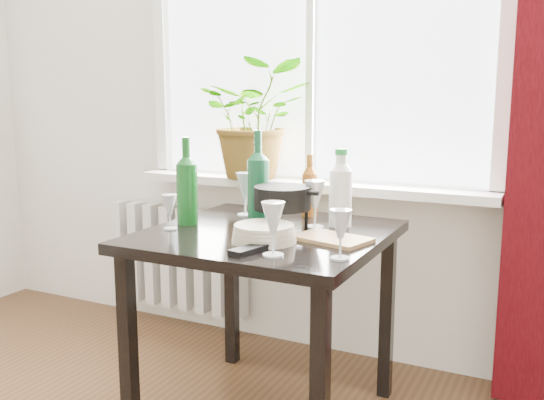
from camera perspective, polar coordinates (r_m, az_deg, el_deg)
The scene contains 18 objects.
window at distance 2.86m, azimuth 3.94°, elevation 17.21°, with size 1.72×0.08×1.62m.
windowsill at distance 2.80m, azimuth 3.20°, elevation 1.45°, with size 1.72×0.20×0.04m.
radiator at distance 3.28m, azimuth -8.85°, elevation -5.34°, with size 0.80×0.10×0.55m.
table at distance 2.26m, azimuth -0.52°, elevation -5.20°, with size 0.85×0.85×0.74m.
potted_plant at distance 2.85m, azimuth -1.53°, elevation 7.60°, with size 0.50×0.43×0.55m, color #2E771F.
wine_bottle_left at distance 2.35m, azimuth -8.03°, elevation 1.87°, with size 0.08×0.08×0.34m, color #0E4914, non-canonical shape.
wine_bottle_right at distance 2.39m, azimuth -1.32°, elevation 2.36°, with size 0.09×0.09×0.37m, color #0D4524, non-canonical shape.
bottle_amber at distance 2.49m, azimuth 3.56°, elevation 1.42°, with size 0.06×0.06×0.26m, color brown, non-canonical shape.
cleaning_bottle at distance 2.31m, azimuth 6.48°, elevation 1.23°, with size 0.09×0.09×0.30m, color white, non-canonical shape.
wineglass_front_right at distance 1.88m, azimuth 0.11°, elevation -2.70°, with size 0.07×0.07×0.18m, color silver, non-canonical shape.
wineglass_far_right at distance 1.86m, azimuth 6.47°, elevation -3.19°, with size 0.07×0.07×0.16m, color silver, non-canonical shape.
wineglass_back_center at distance 2.28m, azimuth 4.05°, elevation -0.34°, with size 0.08×0.08×0.19m, color silver, non-canonical shape.
wineglass_back_left at distance 2.51m, azimuth -2.54°, elevation 0.60°, with size 0.08×0.08×0.18m, color silver, non-canonical shape.
wineglass_front_left at distance 2.28m, azimuth -9.59°, elevation -1.10°, with size 0.06×0.06×0.13m, color silver, non-canonical shape.
plate_stack at distance 2.07m, azimuth -0.74°, elevation -3.16°, with size 0.22×0.22×0.06m, color beige.
fondue_pot at distance 2.24m, azimuth 0.97°, elevation -0.77°, with size 0.24×0.21×0.16m, color black, non-canonical shape.
tv_remote at distance 1.95m, azimuth -1.81°, elevation -4.60°, with size 0.05×0.18×0.02m, color black.
cutting_board at distance 2.10m, azimuth 5.65°, elevation -3.65°, with size 0.25×0.16×0.01m, color #A17B48.
Camera 1 is at (1.09, -0.40, 1.24)m, focal length 40.00 mm.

